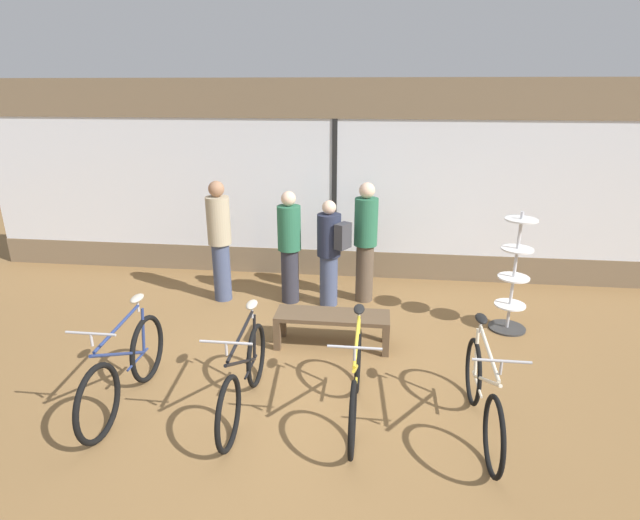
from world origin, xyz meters
The scene contains 12 objects.
ground_plane centered at (0.00, 0.00, 0.00)m, with size 24.00×24.00×0.00m, color olive.
shop_back_wall centered at (0.00, 3.33, 1.64)m, with size 12.00×0.08×3.20m.
bicycle_far_left centered at (-1.72, -0.62, 0.40)m, with size 0.46×1.73×1.05m.
bicycle_left centered at (-0.52, -0.58, 0.38)m, with size 0.46×1.70×1.02m.
bicycle_right centered at (0.57, -0.54, 0.38)m, with size 0.46×1.67×1.02m.
bicycle_far_right centered at (1.74, -0.62, 0.38)m, with size 0.46×1.68×1.02m.
accessory_rack centered at (2.49, 1.58, 0.66)m, with size 0.48×0.48×1.61m.
display_bench centered at (0.21, 0.85, 0.35)m, with size 1.40×0.44×0.43m.
customer_near_rack centered at (0.55, 2.31, 0.95)m, with size 0.43×0.43×1.79m.
customer_by_window centered at (0.06, 2.08, 0.84)m, with size 0.56×0.49×1.57m.
customer_mid_floor centered at (-1.57, 2.10, 0.96)m, with size 0.42×0.42×1.81m.
customer_near_bench centered at (-0.54, 2.14, 0.88)m, with size 0.43×0.43×1.68m.
Camera 1 is at (0.72, -4.68, 3.06)m, focal length 28.00 mm.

